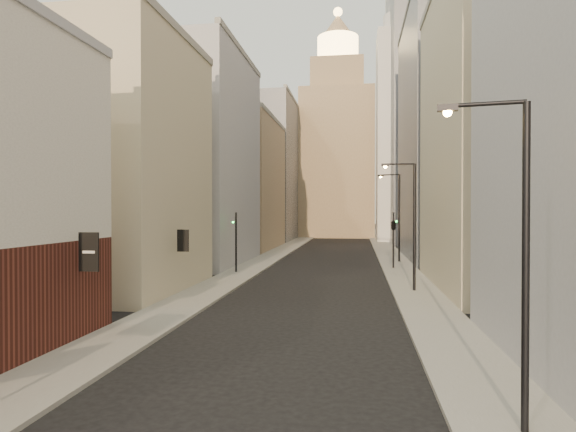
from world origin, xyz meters
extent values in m
cube|color=gray|center=(-6.50, 55.00, 0.07)|extent=(3.00, 140.00, 0.15)
cube|color=gray|center=(6.50, 55.00, 0.07)|extent=(3.00, 140.00, 0.15)
cube|color=black|center=(-7.30, 14.00, 3.60)|extent=(0.80, 0.08, 1.50)
cube|color=black|center=(-7.30, 24.00, 3.40)|extent=(0.70, 0.08, 1.30)
cube|color=#BFB18F|center=(-12.00, 26.00, 8.00)|extent=(8.00, 12.00, 16.00)
cube|color=#9E9EA4|center=(-12.00, 42.00, 10.00)|extent=(8.00, 16.00, 20.00)
cube|color=#987C58|center=(-12.00, 60.00, 8.50)|extent=(8.00, 18.00, 17.00)
cube|color=gray|center=(-12.00, 80.00, 12.00)|extent=(8.00, 20.00, 24.00)
cube|color=#BFB18F|center=(12.00, 30.00, 10.00)|extent=(8.00, 16.00, 20.00)
cube|color=gray|center=(12.00, 50.00, 13.00)|extent=(8.00, 20.00, 26.00)
cube|color=gray|center=(18.00, 78.00, 25.00)|extent=(20.00, 22.00, 50.00)
cube|color=#987C58|center=(-1.00, 92.00, 14.00)|extent=(14.00, 14.00, 28.00)
cube|color=#987C58|center=(-1.00, 92.00, 31.00)|extent=(10.00, 10.00, 6.00)
cylinder|color=#FFCC72|center=(-1.00, 92.00, 36.50)|extent=(8.00, 8.00, 5.00)
cone|color=#987C58|center=(-1.00, 92.00, 41.00)|extent=(7.00, 7.00, 5.00)
sphere|color=#FFCC72|center=(-1.00, 92.00, 44.00)|extent=(1.80, 1.80, 1.80)
cube|color=silver|center=(10.00, 78.00, 17.00)|extent=(8.00, 8.00, 34.00)
cylinder|color=silver|center=(10.00, 78.00, 35.50)|extent=(6.00, 6.00, 3.00)
sphere|color=#9E9EA4|center=(10.00, 78.00, 38.00)|extent=(4.40, 4.40, 4.40)
cylinder|color=black|center=(6.63, 8.52, 3.83)|extent=(0.17, 0.17, 7.66)
cylinder|color=black|center=(5.79, 8.64, 7.66)|extent=(1.70, 0.34, 0.10)
cube|color=black|center=(4.94, 8.76, 7.62)|extent=(0.49, 0.25, 0.15)
sphere|color=#FAB13E|center=(4.94, 8.76, 7.50)|extent=(0.20, 0.20, 0.20)
cylinder|color=black|center=(6.39, 27.91, 4.05)|extent=(0.18, 0.18, 8.10)
cylinder|color=black|center=(5.49, 27.93, 8.10)|extent=(1.80, 0.14, 0.11)
cube|color=black|center=(4.59, 27.95, 8.05)|extent=(0.50, 0.21, 0.16)
sphere|color=#FAB13E|center=(4.59, 27.95, 7.94)|extent=(0.22, 0.22, 0.22)
cylinder|color=black|center=(6.91, 45.11, 4.34)|extent=(0.19, 0.19, 8.68)
cylinder|color=black|center=(6.03, 45.50, 8.68)|extent=(1.81, 0.88, 0.12)
cube|color=black|center=(5.15, 45.88, 8.63)|extent=(0.57, 0.41, 0.17)
sphere|color=#FAB13E|center=(5.15, 45.88, 8.51)|extent=(0.23, 0.23, 0.23)
cylinder|color=black|center=(-6.95, 35.12, 2.50)|extent=(0.16, 0.16, 5.00)
imported|color=black|center=(-6.95, 35.12, 4.20)|extent=(0.38, 0.38, 1.07)
sphere|color=#19E533|center=(-7.20, 35.12, 4.20)|extent=(0.16, 0.16, 0.16)
cylinder|color=black|center=(5.97, 39.71, 2.50)|extent=(0.16, 0.16, 5.00)
imported|color=black|center=(5.97, 39.71, 4.20)|extent=(0.80, 0.80, 1.55)
sphere|color=#19E533|center=(6.22, 39.71, 4.20)|extent=(0.16, 0.16, 0.16)
camera|label=1|loc=(2.84, -3.03, 5.21)|focal=30.00mm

